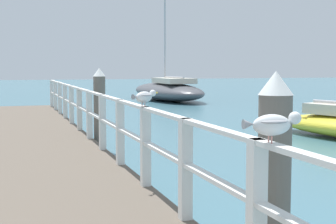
{
  "coord_description": "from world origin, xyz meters",
  "views": [
    {
      "loc": [
        -0.63,
        0.59,
        2.01
      ],
      "look_at": [
        2.64,
        10.86,
        1.05
      ],
      "focal_mm": 54.84,
      "sensor_mm": 36.0,
      "label": 1
    }
  ],
  "objects": [
    {
      "name": "dock_piling_near",
      "position": [
        1.51,
        4.36,
        1.0
      ],
      "size": [
        0.29,
        0.29,
        1.98
      ],
      "color": "#6B6056",
      "rests_on": "ground_plane"
    },
    {
      "name": "pier_deck",
      "position": [
        0.0,
        11.0,
        0.21
      ],
      "size": [
        2.41,
        22.01,
        0.43
      ],
      "primitive_type": "cube",
      "color": "brown",
      "rests_on": "ground_plane"
    },
    {
      "name": "seagull_background",
      "position": [
        1.13,
        7.16,
        1.62
      ],
      "size": [
        0.43,
        0.29,
        0.21
      ],
      "rotation": [
        0.0,
        0.0,
        5.28
      ],
      "color": "white",
      "rests_on": "pier_railing"
    },
    {
      "name": "boat_0",
      "position": [
        8.58,
        29.55,
        0.58
      ],
      "size": [
        3.32,
        8.76,
        11.04
      ],
      "rotation": [
        0.0,
        0.0,
        0.05
      ],
      "color": "#4C4C51",
      "rests_on": "ground_plane"
    },
    {
      "name": "dock_piling_far",
      "position": [
        1.51,
        12.65,
        1.0
      ],
      "size": [
        0.29,
        0.29,
        1.98
      ],
      "color": "#6B6056",
      "rests_on": "ground_plane"
    },
    {
      "name": "seagull_foreground",
      "position": [
        1.13,
        3.73,
        1.62
      ],
      "size": [
        0.48,
        0.19,
        0.21
      ],
      "rotation": [
        0.0,
        0.0,
        4.64
      ],
      "color": "white",
      "rests_on": "pier_railing"
    },
    {
      "name": "pier_railing",
      "position": [
        1.13,
        11.0,
        1.08
      ],
      "size": [
        0.12,
        20.53,
        1.06
      ],
      "color": "silver",
      "rests_on": "pier_deck"
    }
  ]
}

